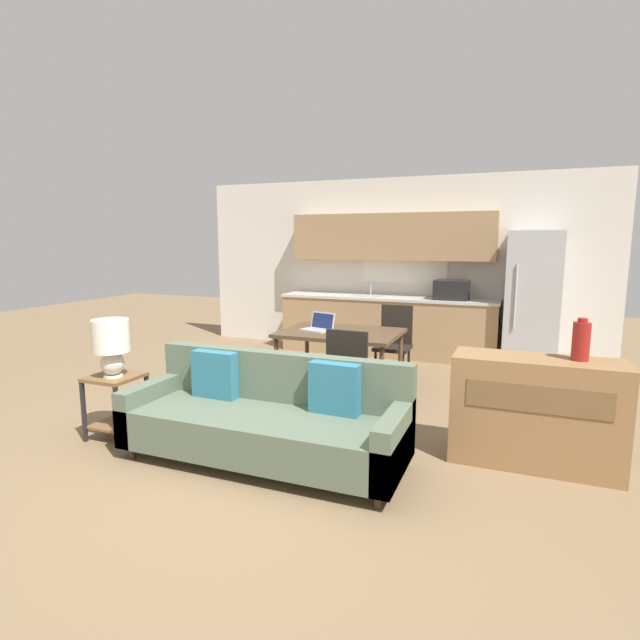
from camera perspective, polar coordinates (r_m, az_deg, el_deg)
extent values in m
plane|color=#7F6647|center=(4.02, -8.63, -16.70)|extent=(20.00, 20.00, 0.00)
cube|color=silver|center=(7.97, 8.37, 6.15)|extent=(6.40, 0.06, 2.70)
cube|color=white|center=(7.88, 9.66, 7.69)|extent=(1.32, 0.01, 0.94)
cube|color=tan|center=(7.74, 7.62, -0.78)|extent=(3.25, 0.62, 0.86)
cube|color=silver|center=(7.68, 7.69, 2.53)|extent=(3.28, 0.65, 0.04)
cube|color=#B2B5B7|center=(7.70, 5.44, 2.76)|extent=(0.48, 0.36, 0.01)
cylinder|color=#B7BABC|center=(7.85, 5.81, 3.74)|extent=(0.02, 0.02, 0.24)
cube|color=tan|center=(7.76, 8.09, 9.40)|extent=(3.09, 0.34, 0.70)
cube|color=black|center=(7.43, 14.79, 3.34)|extent=(0.48, 0.36, 0.28)
cube|color=#B7BABC|center=(7.36, 23.04, 2.04)|extent=(0.69, 0.74, 1.87)
cylinder|color=silver|center=(6.96, 21.44, 2.55)|extent=(0.02, 0.02, 0.84)
cube|color=brown|center=(5.60, 2.35, -1.48)|extent=(1.31, 0.97, 0.04)
cylinder|color=brown|center=(5.53, -5.00, -5.56)|extent=(0.05, 0.05, 0.70)
cylinder|color=brown|center=(5.12, 7.04, -6.79)|extent=(0.05, 0.05, 0.70)
cylinder|color=brown|center=(6.28, -1.49, -3.77)|extent=(0.05, 0.05, 0.70)
cylinder|color=brown|center=(5.92, 9.16, -4.67)|extent=(0.05, 0.05, 0.70)
cylinder|color=#3D2D1E|center=(4.44, -20.67, -13.95)|extent=(0.05, 0.05, 0.10)
cylinder|color=#3D2D1E|center=(3.50, 6.58, -19.86)|extent=(0.05, 0.05, 0.10)
cylinder|color=#3D2D1E|center=(4.89, -15.51, -11.52)|extent=(0.05, 0.05, 0.10)
cylinder|color=#3D2D1E|center=(4.06, 9.08, -15.67)|extent=(0.05, 0.05, 0.10)
cube|color=#566651|center=(4.04, -6.58, -12.58)|extent=(2.25, 0.80, 0.31)
cube|color=#566651|center=(4.24, -4.49, -8.51)|extent=(2.25, 0.14, 0.73)
cube|color=#566651|center=(4.58, -18.42, -9.39)|extent=(0.14, 0.80, 0.45)
cube|color=#566651|center=(3.66, 8.50, -13.79)|extent=(0.14, 0.80, 0.45)
cube|color=teal|center=(4.37, -11.94, -6.11)|extent=(0.40, 0.13, 0.40)
cube|color=teal|center=(3.88, 1.68, -7.83)|extent=(0.40, 0.13, 0.40)
cube|color=brown|center=(4.78, -22.44, -6.04)|extent=(0.41, 0.41, 0.03)
cube|color=brown|center=(4.90, -22.13, -10.89)|extent=(0.37, 0.37, 0.02)
cube|color=#232326|center=(4.86, -25.39, -9.47)|extent=(0.03, 0.03, 0.54)
cube|color=#232326|center=(4.60, -22.18, -10.28)|extent=(0.03, 0.03, 0.54)
cube|color=#232326|center=(5.11, -22.29, -8.39)|extent=(0.03, 0.03, 0.54)
cube|color=#232326|center=(4.86, -19.09, -9.08)|extent=(0.03, 0.03, 0.54)
cylinder|color=silver|center=(4.72, -22.55, -5.90)|extent=(0.16, 0.16, 0.02)
sphere|color=silver|center=(4.70, -22.64, -4.58)|extent=(0.20, 0.20, 0.20)
cylinder|color=white|center=(4.65, -22.82, -1.67)|extent=(0.31, 0.31, 0.28)
cube|color=olive|center=(4.27, 23.38, -9.62)|extent=(1.25, 0.45, 0.86)
cube|color=brown|center=(4.00, 23.60, -8.30)|extent=(1.00, 0.01, 0.21)
cylinder|color=maroon|center=(4.19, 27.67, -2.18)|extent=(0.12, 0.12, 0.29)
cylinder|color=maroon|center=(4.16, 27.83, -0.02)|extent=(0.07, 0.07, 0.03)
cube|color=black|center=(6.26, 8.30, -3.18)|extent=(0.42, 0.42, 0.04)
cube|color=black|center=(6.39, 8.77, -0.50)|extent=(0.40, 0.03, 0.49)
cylinder|color=black|center=(6.19, 6.34, -5.40)|extent=(0.03, 0.03, 0.41)
cylinder|color=black|center=(6.11, 9.43, -5.65)|extent=(0.03, 0.03, 0.41)
cylinder|color=black|center=(6.51, 7.15, -4.69)|extent=(0.03, 0.03, 0.41)
cylinder|color=black|center=(6.43, 10.09, -4.92)|extent=(0.03, 0.03, 0.41)
cube|color=black|center=(4.81, 3.87, -6.85)|extent=(0.43, 0.43, 0.04)
cube|color=black|center=(4.56, 3.06, -4.25)|extent=(0.40, 0.04, 0.49)
cylinder|color=black|center=(4.97, 6.39, -9.02)|extent=(0.03, 0.03, 0.41)
cylinder|color=black|center=(5.08, 2.70, -8.58)|extent=(0.03, 0.03, 0.41)
cylinder|color=black|center=(4.67, 5.10, -10.22)|extent=(0.03, 0.03, 0.41)
cylinder|color=black|center=(4.78, 1.19, -9.71)|extent=(0.03, 0.03, 0.41)
cube|color=#B7BABC|center=(5.62, -0.42, -1.15)|extent=(0.37, 0.30, 0.02)
cube|color=#B7BABC|center=(5.69, 0.34, -0.08)|extent=(0.32, 0.15, 0.20)
cube|color=navy|center=(5.68, 0.29, -0.09)|extent=(0.29, 0.12, 0.17)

